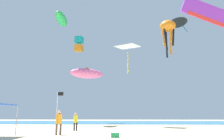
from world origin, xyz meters
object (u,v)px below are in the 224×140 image
at_px(person_near_tent, 59,121).
at_px(kite_delta_black, 178,21).
at_px(kite_inflatable_green, 61,19).
at_px(kite_parafoil_purple, 208,13).
at_px(kite_diamond_white, 128,48).
at_px(banner_flag, 58,107).
at_px(kite_octopus_orange, 168,28).
at_px(person_central, 76,120).
at_px(cooler_box, 115,135).
at_px(kite_inflatable_pink, 87,73).
at_px(kite_box_teal, 79,44).

distance_m(person_near_tent, kite_delta_black, 35.74).
xyz_separation_m(kite_delta_black, kite_inflatable_green, (-21.33, -7.58, -2.48)).
bearing_deg(kite_parafoil_purple, person_near_tent, -171.84).
distance_m(person_near_tent, kite_diamond_white, 17.41).
xyz_separation_m(kite_parafoil_purple, kite_inflatable_green, (-18.26, 14.91, 6.16)).
height_order(banner_flag, kite_octopus_orange, kite_octopus_orange).
height_order(kite_octopus_orange, kite_diamond_white, kite_octopus_orange).
xyz_separation_m(person_near_tent, kite_octopus_orange, (12.90, 19.51, 14.92)).
bearing_deg(kite_inflatable_green, person_central, -159.47).
relative_size(kite_delta_black, kite_octopus_orange, 0.79).
relative_size(cooler_box, kite_parafoil_purple, 0.11).
bearing_deg(kite_delta_black, cooler_box, 43.87).
xyz_separation_m(kite_inflatable_pink, kite_parafoil_purple, (13.59, -13.64, 3.37)).
bearing_deg(person_near_tent, kite_inflatable_green, 67.50).
distance_m(kite_box_teal, kite_delta_black, 20.31).
xyz_separation_m(kite_parafoil_purple, kite_diamond_white, (-7.42, 10.04, -0.43)).
height_order(kite_delta_black, kite_octopus_orange, kite_delta_black).
height_order(person_central, kite_inflatable_green, kite_inflatable_green).
bearing_deg(person_central, kite_parafoil_purple, -155.62).
height_order(cooler_box, kite_inflatable_pink, kite_inflatable_pink).
xyz_separation_m(person_central, kite_octopus_orange, (12.50, 14.87, 15.00)).
relative_size(kite_inflatable_pink, kite_diamond_white, 1.37).
xyz_separation_m(banner_flag, cooler_box, (5.72, -6.43, -2.05)).
relative_size(kite_inflatable_pink, kite_inflatable_green, 1.02).
height_order(person_central, kite_parafoil_purple, kite_parafoil_purple).
distance_m(kite_octopus_orange, kite_diamond_white, 10.83).
relative_size(person_near_tent, kite_octopus_orange, 0.29).
relative_size(person_central, kite_diamond_white, 0.41).
relative_size(person_central, cooler_box, 2.96).
xyz_separation_m(person_near_tent, person_central, (0.40, 4.64, -0.08)).
relative_size(kite_inflatable_pink, kite_box_teal, 1.79).
bearing_deg(kite_inflatable_pink, kite_parafoil_purple, 108.21).
bearing_deg(kite_inflatable_green, kite_parafoil_purple, -130.66).
xyz_separation_m(person_central, kite_parafoil_purple, (12.80, -1.37, 10.13)).
bearing_deg(kite_octopus_orange, cooler_box, 84.02).
height_order(person_near_tent, banner_flag, banner_flag).
relative_size(person_central, kite_box_teal, 0.54).
height_order(banner_flag, kite_diamond_white, kite_diamond_white).
bearing_deg(kite_parafoil_purple, kite_diamond_white, 120.70).
distance_m(person_near_tent, kite_parafoil_purple, 16.91).
bearing_deg(cooler_box, person_near_tent, 158.09).
xyz_separation_m(person_central, kite_box_teal, (-3.98, 22.32, 14.64)).
bearing_deg(person_central, kite_delta_black, -96.43).
height_order(banner_flag, kite_parafoil_purple, kite_parafoil_purple).
bearing_deg(banner_flag, kite_inflatable_pink, 85.25).
height_order(person_near_tent, kite_diamond_white, kite_diamond_white).
bearing_deg(kite_parafoil_purple, banner_flag, 168.68).
bearing_deg(cooler_box, kite_inflatable_pink, 104.17).
relative_size(kite_diamond_white, kite_inflatable_green, 0.74).
xyz_separation_m(person_central, kite_inflatable_green, (-5.46, 13.54, 16.29)).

